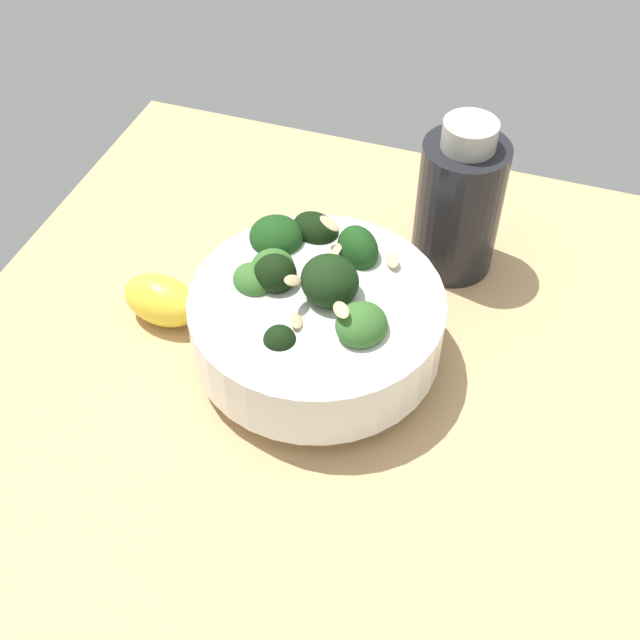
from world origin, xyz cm
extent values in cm
cube|color=tan|center=(0.00, 0.00, -2.45)|extent=(60.08, 60.08, 4.90)
cylinder|color=white|center=(0.10, 0.47, 0.86)|extent=(10.73, 10.73, 1.71)
cylinder|color=white|center=(0.10, 0.47, 4.29)|extent=(19.51, 19.51, 5.14)
cylinder|color=silver|center=(0.10, 0.47, 6.46)|extent=(16.52, 16.52, 0.80)
cylinder|color=#2F662B|center=(-3.53, 0.61, 6.22)|extent=(1.71, 1.55, 1.49)
ellipsoid|color=black|center=(-3.53, 0.61, 7.73)|extent=(5.04, 5.13, 4.18)
cylinder|color=#4A8F3C|center=(4.15, -2.20, 5.97)|extent=(1.66, 1.65, 1.45)
ellipsoid|color=#386B2B|center=(4.15, -2.20, 7.59)|extent=(5.80, 5.46, 4.21)
cylinder|color=#4A8F3C|center=(-1.16, -4.77, 5.16)|extent=(1.05, 1.23, 1.58)
ellipsoid|color=black|center=(-1.16, -4.77, 6.69)|extent=(3.51, 3.27, 3.52)
cylinder|color=#2F662B|center=(-4.27, 1.98, 5.50)|extent=(1.46, 1.41, 1.49)
ellipsoid|color=#386B2B|center=(-4.27, 1.98, 7.07)|extent=(4.91, 4.77, 3.18)
cylinder|color=#2F662B|center=(-5.18, 5.13, 5.57)|extent=(1.69, 1.69, 1.60)
ellipsoid|color=#194216|center=(-5.18, 5.13, 7.25)|extent=(5.60, 5.50, 3.29)
cylinder|color=#2F662B|center=(0.81, 0.63, 6.31)|extent=(1.85, 1.93, 2.14)
ellipsoid|color=black|center=(0.81, 0.63, 8.31)|extent=(6.08, 5.68, 4.93)
cylinder|color=#2F662B|center=(-5.14, -0.12, 5.54)|extent=(1.57, 1.79, 1.57)
ellipsoid|color=#386B2B|center=(-5.14, -0.12, 7.07)|extent=(4.42, 4.41, 2.73)
cylinder|color=#2F662B|center=(1.49, 5.61, 5.86)|extent=(1.76, 1.83, 1.28)
ellipsoid|color=#194216|center=(1.49, 5.61, 7.44)|extent=(5.70, 5.14, 4.70)
cylinder|color=#2F662B|center=(-2.53, 7.17, 5.21)|extent=(1.69, 1.74, 1.61)
ellipsoid|color=black|center=(-2.53, 7.17, 7.02)|extent=(4.53, 3.89, 4.25)
ellipsoid|color=#DBBC84|center=(-1.43, -1.16, 9.31)|extent=(1.53, 2.07, 1.39)
ellipsoid|color=#DBBC84|center=(2.78, -2.84, 9.31)|extent=(1.98, 2.03, 0.82)
ellipsoid|color=#DBBC84|center=(-0.27, 4.49, 7.68)|extent=(1.45, 2.08, 1.44)
ellipsoid|color=#DBBC84|center=(4.36, 5.36, 7.32)|extent=(1.76, 2.08, 0.75)
ellipsoid|color=#DBBC84|center=(-0.54, -2.92, 7.11)|extent=(1.44, 1.95, 1.00)
ellipsoid|color=#DBBC84|center=(-0.96, 5.89, 9.13)|extent=(1.93, 1.35, 1.04)
ellipsoid|color=yellow|center=(-13.61, -0.02, 2.17)|extent=(7.17, 4.86, 4.33)
cylinder|color=black|center=(7.69, 14.79, 6.15)|extent=(7.26, 7.26, 12.31)
cylinder|color=#B7B2A8|center=(7.69, 14.79, 13.43)|extent=(4.45, 4.45, 2.24)
camera|label=1|loc=(13.97, -40.39, 50.18)|focal=45.69mm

